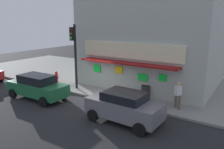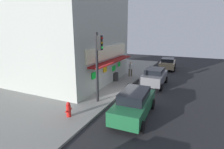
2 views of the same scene
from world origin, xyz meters
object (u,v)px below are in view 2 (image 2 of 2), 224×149
(potted_plant_by_window, at_px, (98,80))
(parked_car_tan, at_px, (167,63))
(potted_plant_by_doorway, at_px, (93,83))
(traffic_light, at_px, (98,58))
(fire_hydrant, at_px, (69,109))
(pedestrian, at_px, (131,68))
(parked_car_grey, at_px, (154,77))
(parked_car_green, at_px, (134,103))
(trash_can, at_px, (115,77))

(potted_plant_by_window, height_order, parked_car_tan, parked_car_tan)
(potted_plant_by_doorway, height_order, potted_plant_by_window, potted_plant_by_doorway)
(potted_plant_by_doorway, distance_m, parked_car_tan, 12.82)
(traffic_light, relative_size, fire_hydrant, 5.36)
(pedestrian, height_order, potted_plant_by_doorway, pedestrian)
(potted_plant_by_window, bearing_deg, parked_car_grey, -60.94)
(traffic_light, bearing_deg, pedestrian, 1.98)
(traffic_light, distance_m, parked_car_grey, 6.91)
(pedestrian, bearing_deg, parked_car_green, -160.07)
(fire_hydrant, bearing_deg, potted_plant_by_doorway, 13.51)
(potted_plant_by_doorway, relative_size, parked_car_grey, 0.27)
(fire_hydrant, distance_m, parked_car_grey, 9.17)
(traffic_light, relative_size, parked_car_grey, 1.21)
(trash_can, distance_m, parked_car_green, 7.32)
(pedestrian, distance_m, potted_plant_by_doorway, 6.02)
(parked_car_green, relative_size, parked_car_grey, 1.12)
(trash_can, relative_size, parked_car_grey, 0.21)
(potted_plant_by_doorway, bearing_deg, parked_car_tan, -20.86)
(potted_plant_by_window, bearing_deg, trash_can, -22.94)
(traffic_light, relative_size, potted_plant_by_doorway, 4.42)
(potted_plant_by_window, height_order, parked_car_grey, parked_car_grey)
(parked_car_grey, bearing_deg, parked_car_green, -178.91)
(pedestrian, relative_size, parked_car_grey, 0.41)
(trash_can, relative_size, potted_plant_by_window, 0.89)
(trash_can, xyz_separation_m, potted_plant_by_window, (-2.02, 0.86, 0.09))
(traffic_light, relative_size, parked_car_green, 1.08)
(pedestrian, height_order, potted_plant_by_window, pedestrian)
(fire_hydrant, relative_size, potted_plant_by_doorway, 0.82)
(fire_hydrant, relative_size, parked_car_green, 0.20)
(traffic_light, xyz_separation_m, fire_hydrant, (-2.67, 0.55, -2.65))
(traffic_light, height_order, trash_can, traffic_light)
(pedestrian, distance_m, parked_car_tan, 6.91)
(traffic_light, xyz_separation_m, parked_car_green, (-0.84, -2.85, -2.38))
(traffic_light, bearing_deg, parked_car_green, -106.52)
(parked_car_grey, xyz_separation_m, parked_car_tan, (7.97, -0.21, -0.05))
(pedestrian, xyz_separation_m, potted_plant_by_window, (-4.42, 1.64, -0.38))
(parked_car_grey, bearing_deg, parked_car_tan, -1.48)
(pedestrian, bearing_deg, parked_car_tan, -27.54)
(parked_car_green, bearing_deg, trash_can, 32.19)
(pedestrian, bearing_deg, traffic_light, -178.02)
(pedestrian, distance_m, parked_car_grey, 3.52)
(trash_can, height_order, potted_plant_by_window, potted_plant_by_window)
(pedestrian, bearing_deg, fire_hydrant, 178.48)
(fire_hydrant, xyz_separation_m, potted_plant_by_window, (6.00, 1.36, 0.07))
(traffic_light, height_order, potted_plant_by_window, traffic_light)
(fire_hydrant, height_order, parked_car_grey, parked_car_grey)
(potted_plant_by_window, bearing_deg, pedestrian, -20.35)
(pedestrian, relative_size, parked_car_tan, 0.39)
(potted_plant_by_window, bearing_deg, potted_plant_by_doorway, -169.51)
(fire_hydrant, xyz_separation_m, parked_car_tan, (16.54, -3.47, 0.23))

